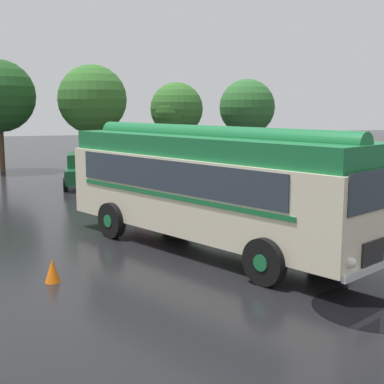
{
  "coord_description": "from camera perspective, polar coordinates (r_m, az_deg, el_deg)",
  "views": [
    {
      "loc": [
        -5.97,
        -14.3,
        4.04
      ],
      "look_at": [
        -0.97,
        1.12,
        1.4
      ],
      "focal_mm": 50.0,
      "sensor_mm": 36.0,
      "label": 1
    }
  ],
  "objects": [
    {
      "name": "ground_plane",
      "position": [
        16.02,
        4.54,
        -5.39
      ],
      "size": [
        120.0,
        120.0,
        0.0
      ],
      "primitive_type": "plane",
      "color": "black"
    },
    {
      "name": "car_mid_left",
      "position": [
        27.85,
        -5.1,
        2.63
      ],
      "size": [
        2.08,
        4.26,
        1.66
      ],
      "color": "maroon",
      "rests_on": "ground"
    },
    {
      "name": "tree_centre",
      "position": [
        33.74,
        -10.74,
        9.68
      ],
      "size": [
        4.22,
        4.22,
        6.5
      ],
      "color": "#4C3823",
      "rests_on": "ground"
    },
    {
      "name": "traffic_cone",
      "position": [
        12.84,
        -14.66,
        -8.12
      ],
      "size": [
        0.36,
        0.36,
        0.55
      ],
      "primitive_type": "cone",
      "color": "orange",
      "rests_on": "ground"
    },
    {
      "name": "tree_left_of_centre",
      "position": [
        34.49,
        -19.78,
        9.67
      ],
      "size": [
        4.34,
        4.34,
        6.76
      ],
      "color": "#4C3823",
      "rests_on": "ground"
    },
    {
      "name": "vintage_bus",
      "position": [
        14.94,
        1.8,
        0.99
      ],
      "size": [
        6.51,
        10.17,
        3.49
      ],
      "color": "beige",
      "rests_on": "ground"
    },
    {
      "name": "tree_right_of_centre",
      "position": [
        35.61,
        -1.75,
        8.72
      ],
      "size": [
        3.48,
        3.48,
        5.54
      ],
      "color": "#4C3823",
      "rests_on": "ground"
    },
    {
      "name": "tree_far_right",
      "position": [
        38.13,
        6.03,
        8.94
      ],
      "size": [
        3.9,
        3.9,
        5.85
      ],
      "color": "#4C3823",
      "rests_on": "ground"
    },
    {
      "name": "car_near_left",
      "position": [
        27.3,
        -11.49,
        2.35
      ],
      "size": [
        2.28,
        4.35,
        1.66
      ],
      "color": "#144C28",
      "rests_on": "ground"
    },
    {
      "name": "puddle_patch",
      "position": [
        11.6,
        18.93,
        -11.64
      ],
      "size": [
        2.51,
        2.51,
        0.01
      ],
      "primitive_type": "cylinder",
      "color": "black",
      "rests_on": "ground"
    },
    {
      "name": "car_mid_right",
      "position": [
        29.12,
        -0.87,
        2.96
      ],
      "size": [
        2.23,
        4.33,
        1.66
      ],
      "color": "#144C28",
      "rests_on": "ground"
    }
  ]
}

